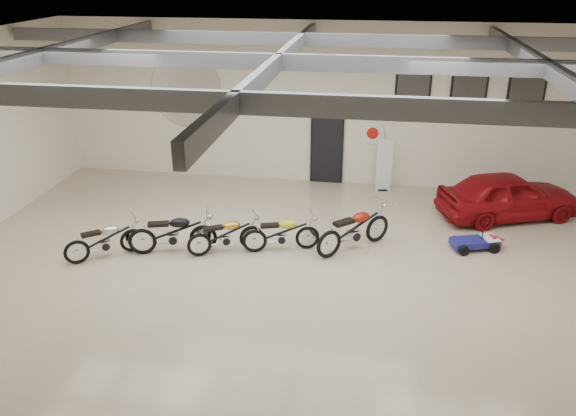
% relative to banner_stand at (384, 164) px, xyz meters
% --- Properties ---
extents(floor, '(16.00, 12.00, 0.01)m').
position_rel_banner_stand_xyz_m(floor, '(-2.31, -5.50, -0.86)').
color(floor, '#C0AF92').
rests_on(floor, ground).
extents(ceiling, '(16.00, 12.00, 0.01)m').
position_rel_banner_stand_xyz_m(ceiling, '(-2.31, -5.50, 4.14)').
color(ceiling, gray).
rests_on(ceiling, back_wall).
extents(back_wall, '(16.00, 0.02, 5.00)m').
position_rel_banner_stand_xyz_m(back_wall, '(-2.31, 0.50, 1.64)').
color(back_wall, silver).
rests_on(back_wall, floor).
extents(ceiling_beams, '(15.80, 11.80, 0.32)m').
position_rel_banner_stand_xyz_m(ceiling_beams, '(-2.31, -5.50, 3.89)').
color(ceiling_beams, '#5A5C62').
rests_on(ceiling_beams, ceiling).
extents(door, '(0.92, 0.08, 2.10)m').
position_rel_banner_stand_xyz_m(door, '(-1.81, 0.45, 0.19)').
color(door, black).
rests_on(door, back_wall).
extents(logo_plaque, '(2.30, 0.06, 1.16)m').
position_rel_banner_stand_xyz_m(logo_plaque, '(-6.31, 0.45, 1.94)').
color(logo_plaque, silver).
rests_on(logo_plaque, back_wall).
extents(poster_left, '(1.05, 0.08, 1.35)m').
position_rel_banner_stand_xyz_m(poster_left, '(0.69, 0.46, 2.24)').
color(poster_left, black).
rests_on(poster_left, back_wall).
extents(poster_mid, '(1.05, 0.08, 1.35)m').
position_rel_banner_stand_xyz_m(poster_mid, '(2.29, 0.46, 2.24)').
color(poster_mid, black).
rests_on(poster_mid, back_wall).
extents(poster_right, '(1.05, 0.08, 1.35)m').
position_rel_banner_stand_xyz_m(poster_right, '(3.89, 0.46, 2.24)').
color(poster_right, black).
rests_on(poster_right, back_wall).
extents(oil_sign, '(0.72, 0.10, 0.72)m').
position_rel_banner_stand_xyz_m(oil_sign, '(-0.41, 0.45, 0.84)').
color(oil_sign, white).
rests_on(oil_sign, back_wall).
extents(banner_stand, '(0.49, 0.26, 1.73)m').
position_rel_banner_stand_xyz_m(banner_stand, '(0.00, 0.00, 0.00)').
color(banner_stand, white).
rests_on(banner_stand, floor).
extents(motorcycle_silver, '(1.83, 1.58, 0.97)m').
position_rel_banner_stand_xyz_m(motorcycle_silver, '(-6.57, -5.43, -0.38)').
color(motorcycle_silver, silver).
rests_on(motorcycle_silver, floor).
extents(motorcycle_black, '(2.18, 1.23, 1.09)m').
position_rel_banner_stand_xyz_m(motorcycle_black, '(-5.05, -4.91, -0.32)').
color(motorcycle_black, silver).
rests_on(motorcycle_black, floor).
extents(motorcycle_gold, '(1.90, 1.38, 0.96)m').
position_rel_banner_stand_xyz_m(motorcycle_gold, '(-3.79, -4.71, -0.38)').
color(motorcycle_gold, silver).
rests_on(motorcycle_gold, floor).
extents(motorcycle_yellow, '(1.95, 1.09, 0.97)m').
position_rel_banner_stand_xyz_m(motorcycle_yellow, '(-2.46, -4.42, -0.38)').
color(motorcycle_yellow, silver).
rests_on(motorcycle_yellow, floor).
extents(motorcycle_red, '(2.08, 1.99, 1.14)m').
position_rel_banner_stand_xyz_m(motorcycle_red, '(-0.71, -4.08, -0.29)').
color(motorcycle_red, silver).
rests_on(motorcycle_red, floor).
extents(go_kart, '(1.55, 1.04, 0.51)m').
position_rel_banner_stand_xyz_m(go_kart, '(2.37, -3.58, -0.61)').
color(go_kart, navy).
rests_on(go_kart, floor).
extents(vintage_car, '(2.79, 4.13, 1.31)m').
position_rel_banner_stand_xyz_m(vintage_car, '(3.38, -1.50, -0.21)').
color(vintage_car, maroon).
rests_on(vintage_car, floor).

